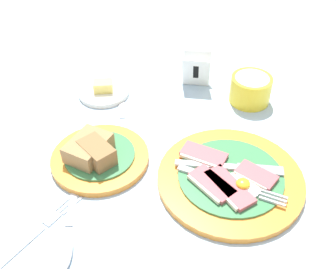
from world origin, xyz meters
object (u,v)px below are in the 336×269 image
Objects in this scene: bread_plate at (97,155)px; number_card at (196,70)px; sugar_cup at (251,89)px; butter_dish at (104,91)px; fork_on_cloth at (33,234)px; teaspoon_by_saucer at (123,124)px; breakfast_plate at (230,180)px; teaspoon_near_cup at (66,238)px.

bread_plate is 2.39× the size of number_card.
sugar_cup is (0.28, 0.22, 0.02)m from bread_plate.
butter_dish is at bearing -178.11° from sugar_cup.
fork_on_cloth is (-0.06, -0.17, -0.01)m from bread_plate.
sugar_cup is 0.45× the size of teaspoon_by_saucer.
breakfast_plate is 3.39× the size of number_card.
bread_plate is 1.59× the size of butter_dish.
breakfast_plate is at bearing -74.32° from number_card.
teaspoon_near_cup is (0.03, -0.37, -0.00)m from butter_dish.
teaspoon_by_saucer is 0.99× the size of teaspoon_near_cup.
bread_plate is at bearing -119.58° from number_card.
number_card is at bearing 149.99° from teaspoon_near_cup.
breakfast_plate is 1.30× the size of teaspoon_by_saucer.
butter_dish is (-0.04, 0.21, -0.01)m from bread_plate.
teaspoon_by_saucer is at bearing 76.60° from bread_plate.
breakfast_plate is 0.25m from sugar_cup.
bread_plate is 1.03× the size of fork_on_cloth.
number_card reaches higher than sugar_cup.
bread_plate is 0.11m from teaspoon_by_saucer.
number_card reaches higher than bread_plate.
teaspoon_near_cup reaches higher than fork_on_cloth.
teaspoon_by_saucer is (-0.25, -0.11, -0.03)m from sugar_cup.
number_card is at bearing 16.79° from butter_dish.
teaspoon_by_saucer is at bearing 164.52° from teaspoon_near_cup.
sugar_cup is at bearing 100.65° from teaspoon_by_saucer.
sugar_cup reaches higher than teaspoon_near_cup.
sugar_cup is 0.45× the size of teaspoon_near_cup.
teaspoon_by_saucer reaches higher than fork_on_cloth.
teaspoon_near_cup is (-0.17, -0.43, -0.03)m from number_card.
number_card is 0.49m from fork_on_cloth.
teaspoon_by_saucer is 0.28m from fork_on_cloth.
breakfast_plate is at bearing -36.30° from fork_on_cloth.
number_card reaches higher than fork_on_cloth.
number_card is at bearing 1.78° from fork_on_cloth.
butter_dish is 0.37m from teaspoon_near_cup.
butter_dish is at bearing 139.27° from breakfast_plate.
fork_on_cloth is at bearing -131.48° from sugar_cup.
fork_on_cloth is at bearing -109.61° from bread_plate.
bread_plate is 0.17m from teaspoon_near_cup.
breakfast_plate reaches higher than fork_on_cloth.
teaspoon_by_saucer is at bearing -155.96° from sugar_cup.
number_card reaches higher than breakfast_plate.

